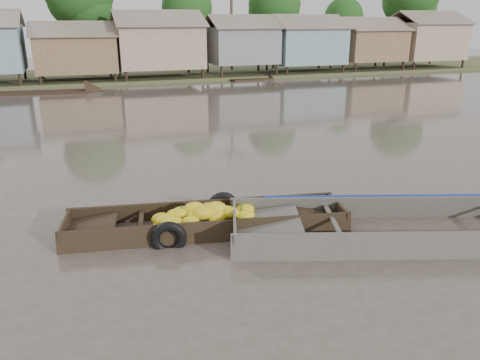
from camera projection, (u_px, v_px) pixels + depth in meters
name	position (u px, v px, depth m)	size (l,w,h in m)	color
ground	(284.00, 227.00, 10.94)	(120.00, 120.00, 0.00)	#4B4239
riverbank	(159.00, 39.00, 39.32)	(120.00, 12.47, 10.22)	#384723
banana_boat	(203.00, 221.00, 10.75)	(6.58, 2.61, 0.88)	black
viewer_boat	(423.00, 232.00, 10.49)	(8.87, 4.82, 0.69)	#403B36
distant_boats	(165.00, 94.00, 31.00)	(49.41, 15.95, 0.35)	black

